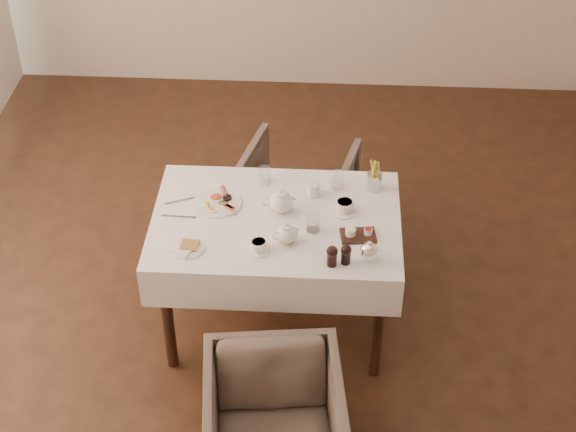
# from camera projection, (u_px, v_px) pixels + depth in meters

# --- Properties ---
(table) EXTENTS (1.28, 0.88, 0.75)m
(table) POSITION_uv_depth(u_px,v_px,m) (276.00, 236.00, 4.60)
(table) COLOR black
(table) RESTS_ON ground
(armchair_near) EXTENTS (0.70, 0.72, 0.59)m
(armchair_near) POSITION_uv_depth(u_px,v_px,m) (274.00, 421.00, 4.09)
(armchair_near) COLOR #50443B
(armchair_near) RESTS_ON ground
(armchair_far) EXTENTS (0.79, 0.80, 0.61)m
(armchair_far) POSITION_uv_depth(u_px,v_px,m) (297.00, 195.00, 5.42)
(armchair_far) COLOR #50443B
(armchair_far) RESTS_ON ground
(breakfast_plate) EXTENTS (0.26, 0.26, 0.03)m
(breakfast_plate) POSITION_uv_depth(u_px,v_px,m) (218.00, 202.00, 4.62)
(breakfast_plate) COLOR white
(breakfast_plate) RESTS_ON table
(side_plate) EXTENTS (0.18, 0.17, 0.02)m
(side_plate) POSITION_uv_depth(u_px,v_px,m) (186.00, 248.00, 4.33)
(side_plate) COLOR white
(side_plate) RESTS_ON table
(teapot_centre) EXTENTS (0.19, 0.16, 0.14)m
(teapot_centre) POSITION_uv_depth(u_px,v_px,m) (281.00, 200.00, 4.53)
(teapot_centre) COLOR white
(teapot_centre) RESTS_ON table
(teapot_front) EXTENTS (0.18, 0.16, 0.12)m
(teapot_front) POSITION_uv_depth(u_px,v_px,m) (287.00, 233.00, 4.34)
(teapot_front) COLOR white
(teapot_front) RESTS_ON table
(creamer) EXTENTS (0.07, 0.07, 0.07)m
(creamer) POSITION_uv_depth(u_px,v_px,m) (313.00, 189.00, 4.65)
(creamer) COLOR white
(creamer) RESTS_ON table
(teacup_near) EXTENTS (0.12, 0.12, 0.06)m
(teacup_near) POSITION_uv_depth(u_px,v_px,m) (259.00, 246.00, 4.31)
(teacup_near) COLOR white
(teacup_near) RESTS_ON table
(teacup_far) EXTENTS (0.14, 0.14, 0.07)m
(teacup_far) POSITION_uv_depth(u_px,v_px,m) (345.00, 207.00, 4.55)
(teacup_far) COLOR white
(teacup_far) RESTS_ON table
(glass_left) EXTENTS (0.09, 0.09, 0.09)m
(glass_left) POSITION_uv_depth(u_px,v_px,m) (265.00, 175.00, 4.74)
(glass_left) COLOR silver
(glass_left) RESTS_ON table
(glass_mid) EXTENTS (0.08, 0.08, 0.10)m
(glass_mid) POSITION_uv_depth(u_px,v_px,m) (313.00, 222.00, 4.42)
(glass_mid) COLOR silver
(glass_mid) RESTS_ON table
(glass_right) EXTENTS (0.09, 0.09, 0.10)m
(glass_right) POSITION_uv_depth(u_px,v_px,m) (338.00, 180.00, 4.70)
(glass_right) COLOR silver
(glass_right) RESTS_ON table
(condiment_board) EXTENTS (0.19, 0.14, 0.05)m
(condiment_board) POSITION_uv_depth(u_px,v_px,m) (358.00, 234.00, 4.40)
(condiment_board) COLOR black
(condiment_board) RESTS_ON table
(pepper_mill_left) EXTENTS (0.07, 0.07, 0.11)m
(pepper_mill_left) POSITION_uv_depth(u_px,v_px,m) (332.00, 256.00, 4.21)
(pepper_mill_left) COLOR black
(pepper_mill_left) RESTS_ON table
(pepper_mill_right) EXTENTS (0.06, 0.06, 0.11)m
(pepper_mill_right) POSITION_uv_depth(u_px,v_px,m) (346.00, 254.00, 4.22)
(pepper_mill_right) COLOR black
(pepper_mill_right) RESTS_ON table
(silver_pot) EXTENTS (0.11, 0.09, 0.12)m
(silver_pot) POSITION_uv_depth(u_px,v_px,m) (369.00, 250.00, 4.24)
(silver_pot) COLOR white
(silver_pot) RESTS_ON table
(fries_cup) EXTENTS (0.08, 0.08, 0.17)m
(fries_cup) POSITION_uv_depth(u_px,v_px,m) (375.00, 177.00, 4.68)
(fries_cup) COLOR silver
(fries_cup) RESTS_ON table
(cutlery_fork) EXTENTS (0.19, 0.09, 0.00)m
(cutlery_fork) POSITION_uv_depth(u_px,v_px,m) (183.00, 200.00, 4.64)
(cutlery_fork) COLOR silver
(cutlery_fork) RESTS_ON table
(cutlery_knife) EXTENTS (0.19, 0.02, 0.00)m
(cutlery_knife) POSITION_uv_depth(u_px,v_px,m) (179.00, 216.00, 4.53)
(cutlery_knife) COLOR silver
(cutlery_knife) RESTS_ON table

